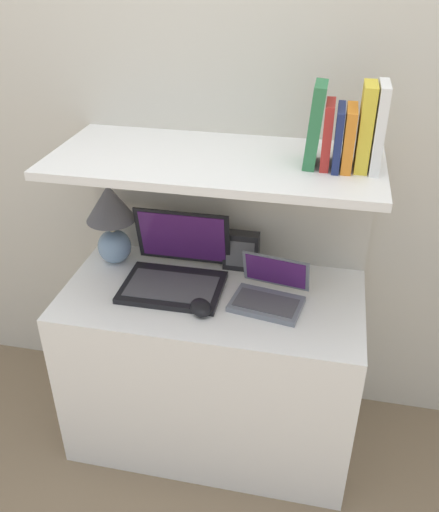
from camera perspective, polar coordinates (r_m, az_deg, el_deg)
ground_plane at (r=2.25m, az=-2.34°, el=-22.88°), size 12.00×12.00×0.00m
wall_back at (r=2.02m, az=1.22°, el=13.22°), size 6.00×0.05×2.40m
desk at (r=2.16m, az=-0.76°, el=-11.65°), size 1.08×0.55×0.70m
back_riser at (r=2.25m, az=0.83°, el=-2.32°), size 1.08×0.04×1.16m
shelf at (r=1.78m, az=-0.46°, el=9.96°), size 1.08×0.49×0.03m
table_lamp at (r=2.08m, az=-11.34°, el=4.08°), size 0.19×0.19×0.32m
laptop_large at (r=1.99m, az=-4.62°, el=-1.56°), size 0.36×0.32×0.25m
laptop_small at (r=1.89m, az=5.26°, el=-3.99°), size 0.27×0.24×0.15m
computer_mouse at (r=1.84m, az=-1.97°, el=-5.44°), size 0.11×0.12×0.04m
router_box at (r=2.05m, az=2.30°, el=0.54°), size 0.13×0.05×0.15m
book_white at (r=1.70m, az=16.45°, el=12.83°), size 0.03×0.14×0.26m
book_yellow at (r=1.70m, az=15.12°, el=12.94°), size 0.04×0.12×0.25m
book_orange at (r=1.71m, az=13.49°, el=11.99°), size 0.03×0.15×0.18m
book_navy at (r=1.71m, az=12.42°, el=12.10°), size 0.02×0.16×0.18m
book_red at (r=1.70m, az=11.32°, el=12.42°), size 0.03×0.13×0.20m
book_green at (r=1.70m, az=10.04°, el=13.40°), size 0.05×0.13×0.25m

